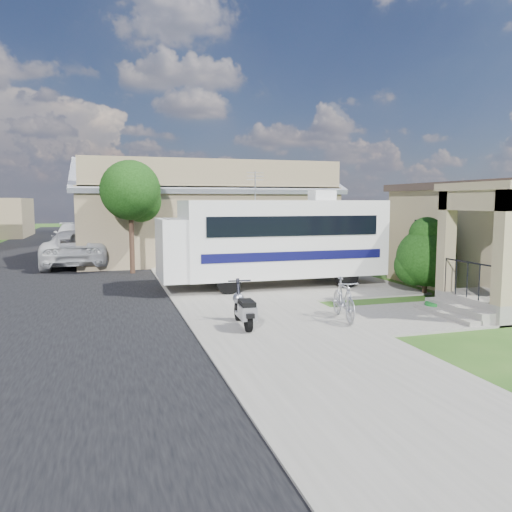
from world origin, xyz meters
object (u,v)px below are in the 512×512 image
object	(u,v)px
pickup_truck	(77,248)
scooter	(244,310)
motorhome	(274,239)
shrub	(426,255)
van	(74,236)
garden_hose	(434,307)
bicycle	(344,301)

from	to	relation	value
pickup_truck	scooter	bearing A→B (deg)	108.17
motorhome	shrub	distance (m)	4.93
van	garden_hose	xyz separation A→B (m)	(10.22, -21.10, -0.71)
motorhome	bicycle	distance (m)	5.34
shrub	scooter	world-z (taller)	shrub
van	garden_hose	world-z (taller)	van
van	motorhome	bearing A→B (deg)	-67.40
scooter	garden_hose	distance (m)	5.39
pickup_truck	garden_hose	xyz separation A→B (m)	(9.66, -12.96, -0.71)
motorhome	scooter	bearing A→B (deg)	-116.05
shrub	pickup_truck	xyz separation A→B (m)	(-10.96, 10.75, -0.44)
shrub	scooter	distance (m)	7.20
shrub	scooter	bearing A→B (deg)	-158.67
garden_hose	scooter	bearing A→B (deg)	-175.84
scooter	pickup_truck	size ratio (longest dim) A/B	0.27
scooter	shrub	bearing A→B (deg)	24.23
motorhome	pickup_truck	distance (m)	10.64
shrub	scooter	xyz separation A→B (m)	(-6.67, -2.60, -0.79)
shrub	van	xyz separation A→B (m)	(-11.52, 18.88, -0.44)
motorhome	pickup_truck	bearing A→B (deg)	129.44
bicycle	garden_hose	distance (m)	2.91
pickup_truck	van	bearing A→B (deg)	-85.73
shrub	van	bearing A→B (deg)	121.38
bicycle	van	xyz separation A→B (m)	(-7.36, 21.49, 0.31)
pickup_truck	garden_hose	bearing A→B (deg)	127.04
garden_hose	motorhome	bearing A→B (deg)	120.71
scooter	pickup_truck	distance (m)	14.03
motorhome	garden_hose	world-z (taller)	motorhome
scooter	garden_hose	world-z (taller)	scooter
shrub	pickup_truck	world-z (taller)	shrub
shrub	pickup_truck	size ratio (longest dim) A/B	0.42
motorhome	pickup_truck	xyz separation A→B (m)	(-6.79, 8.14, -0.85)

